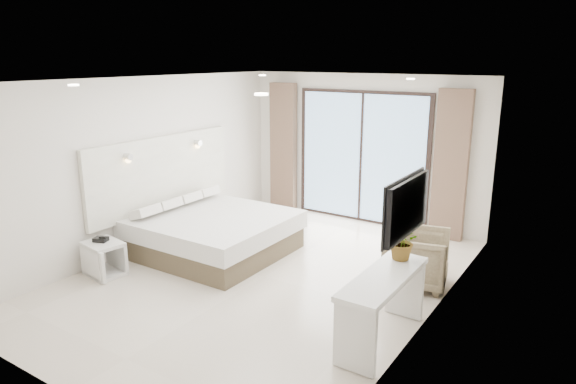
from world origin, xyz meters
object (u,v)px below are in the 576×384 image
console_desk (383,294)px  bed (213,233)px  armchair (417,255)px  nightstand (104,259)px

console_desk → bed: bearing=163.0°
bed → console_desk: size_ratio=1.48×
armchair → nightstand: bearing=105.8°
armchair → bed: bearing=87.8°
console_desk → nightstand: bearing=-172.8°
bed → armchair: size_ratio=2.63×
armchair → console_desk: bearing=173.4°
nightstand → armchair: 4.32m
nightstand → armchair: bearing=38.2°
bed → nightstand: 1.66m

